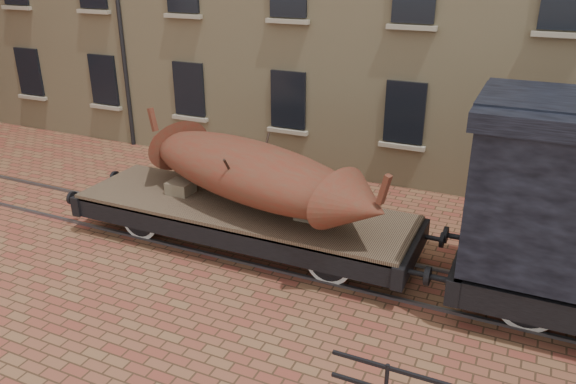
% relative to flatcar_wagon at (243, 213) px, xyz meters
% --- Properties ---
extents(ground, '(90.00, 90.00, 0.00)m').
position_rel_flatcar_wagon_xyz_m(ground, '(1.37, 0.00, -0.82)').
color(ground, brown).
extents(rail_track, '(30.00, 1.52, 0.06)m').
position_rel_flatcar_wagon_xyz_m(rail_track, '(1.37, 0.00, -0.79)').
color(rail_track, '#59595E').
rests_on(rail_track, ground).
extents(flatcar_wagon, '(8.67, 2.35, 1.31)m').
position_rel_flatcar_wagon_xyz_m(flatcar_wagon, '(0.00, 0.00, 0.00)').
color(flatcar_wagon, brown).
rests_on(flatcar_wagon, ground).
extents(iron_boat, '(6.94, 3.65, 1.66)m').
position_rel_flatcar_wagon_xyz_m(iron_boat, '(0.19, -0.00, 1.06)').
color(iron_boat, maroon).
rests_on(iron_boat, flatcar_wagon).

